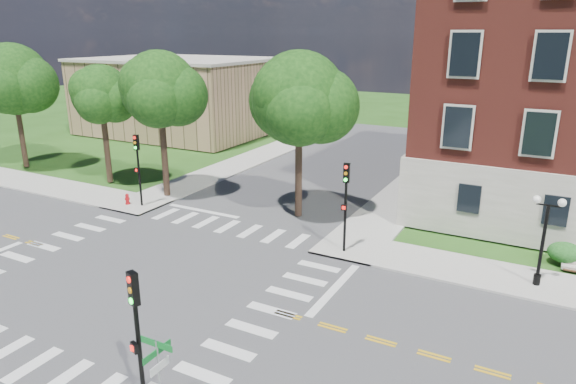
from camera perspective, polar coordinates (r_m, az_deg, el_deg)
The scene contains 18 objects.
ground at distance 26.17m, azimuth -15.82°, elevation -8.80°, with size 160.00×160.00×0.00m, color #234A15.
road_ew at distance 26.17m, azimuth -15.83°, elevation -8.79°, with size 90.00×12.00×0.01m, color #3D3D3F.
road_ns at distance 26.17m, azimuth -15.83°, elevation -8.79°, with size 12.00×90.00×0.01m, color #3D3D3F.
sidewalk_ne at distance 33.90m, azimuth 23.97°, elevation -3.46°, with size 34.00×34.00×0.12m.
sidewalk_nw at distance 46.73m, azimuth -16.68°, elevation 2.80°, with size 34.00×34.00×0.12m.
crosswalk_east at distance 22.24m, azimuth -1.85°, elevation -13.04°, with size 2.20×10.20×0.02m, color silver, non-canonical shape.
stop_bar_east at distance 23.98m, azimuth 5.17°, elevation -10.70°, with size 0.40×5.50×0.00m, color silver.
secondary_building at distance 61.04m, azimuth -11.89°, elevation 10.48°, with size 20.40×15.40×8.30m.
tree_a at distance 48.62m, azimuth -28.25°, elevation 10.97°, with size 5.84×5.84×10.33m.
tree_b at distance 40.85m, azimuth -20.07°, elevation 10.15°, with size 4.28×4.28×8.91m.
tree_c at distance 36.06m, azimuth -14.08°, elevation 10.97°, with size 5.16×5.16×10.03m.
tree_d at distance 30.88m, azimuth 1.24°, elevation 10.30°, with size 5.66×5.66×10.18m.
traffic_signal_se at distance 15.76m, azimuth -16.45°, elevation -14.24°, with size 0.38×0.44×4.80m.
traffic_signal_ne at distance 26.51m, azimuth 6.43°, elevation -0.45°, with size 0.36×0.41×4.80m.
traffic_signal_nw at distance 34.94m, azimuth -16.35°, elevation 3.33°, with size 0.37×0.42×4.80m.
twin_lamp_west at distance 25.72m, azimuth 26.54°, elevation -4.39°, with size 1.36×0.36×4.23m.
street_sign_pole at distance 15.48m, azimuth -14.15°, elevation -18.57°, with size 1.10×1.10×3.10m.
fire_hydrant at distance 36.20m, azimuth -17.42°, elevation -0.77°, with size 0.35×0.35×0.75m.
Camera 1 is at (16.82, -16.58, 11.27)m, focal length 32.00 mm.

